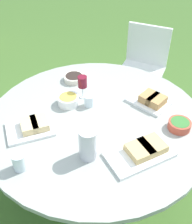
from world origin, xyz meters
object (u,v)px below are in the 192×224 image
object	(u,v)px
dining_table	(96,128)
chair_far_back	(143,63)
water_pitcher	(88,144)
wine_glass	(82,83)

from	to	relation	value
dining_table	chair_far_back	world-z (taller)	chair_far_back
chair_far_back	water_pitcher	bearing A→B (deg)	177.54
chair_far_back	water_pitcher	size ratio (longest dim) A/B	4.43
chair_far_back	water_pitcher	xyz separation A→B (m)	(-1.56, 0.07, 0.33)
dining_table	chair_far_back	distance (m)	1.25
dining_table	wine_glass	distance (m)	0.34
dining_table	chair_far_back	bearing A→B (deg)	-5.73
dining_table	water_pitcher	world-z (taller)	water_pitcher
wine_glass	chair_far_back	bearing A→B (deg)	-15.94
chair_far_back	dining_table	bearing A→B (deg)	174.27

